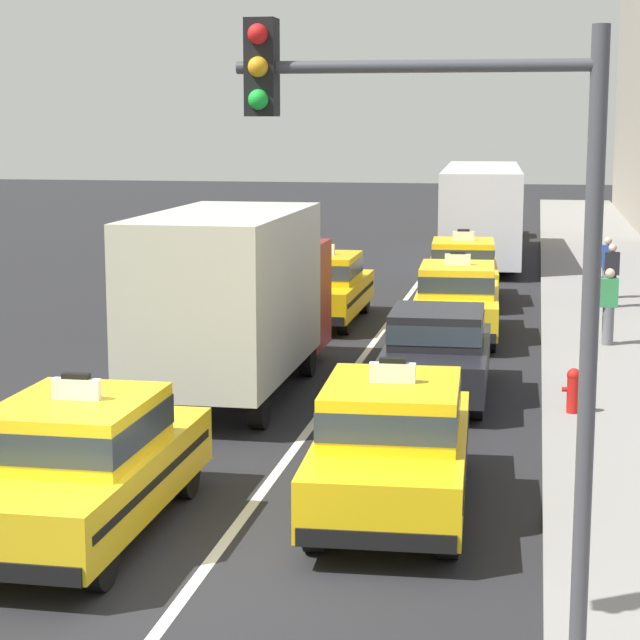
% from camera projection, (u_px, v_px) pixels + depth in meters
% --- Properties ---
extents(ground_plane, '(160.00, 160.00, 0.00)m').
position_uv_depth(ground_plane, '(192.00, 586.00, 12.25)').
color(ground_plane, '#232326').
extents(lane_stripe_left_right, '(0.14, 80.00, 0.01)m').
position_uv_depth(lane_stripe_left_right, '(405.00, 301.00, 31.64)').
color(lane_stripe_left_right, silver).
rests_on(lane_stripe_left_right, ground).
extents(sidewalk_curb, '(4.00, 90.00, 0.15)m').
position_uv_depth(sidewalk_curb, '(634.00, 338.00, 25.78)').
color(sidewalk_curb, gray).
rests_on(sidewalk_curb, ground).
extents(taxi_left_nearest, '(1.83, 4.56, 1.96)m').
position_uv_depth(taxi_left_nearest, '(82.00, 463.00, 13.60)').
color(taxi_left_nearest, black).
rests_on(taxi_left_nearest, ground).
extents(box_truck_left_second, '(2.31, 6.97, 3.27)m').
position_uv_depth(box_truck_left_second, '(237.00, 294.00, 20.69)').
color(box_truck_left_second, black).
rests_on(box_truck_left_second, ground).
extents(taxi_left_third, '(1.82, 4.56, 1.96)m').
position_uv_depth(taxi_left_third, '(324.00, 286.00, 28.05)').
color(taxi_left_third, black).
rests_on(taxi_left_third, ground).
extents(taxi_right_nearest, '(2.00, 4.63, 1.96)m').
position_uv_depth(taxi_right_nearest, '(392.00, 443.00, 14.46)').
color(taxi_right_nearest, black).
rests_on(taxi_right_nearest, ground).
extents(sedan_right_second, '(1.85, 4.34, 1.58)m').
position_uv_depth(sedan_right_second, '(437.00, 350.00, 20.41)').
color(sedan_right_second, black).
rests_on(sedan_right_second, ground).
extents(taxi_right_third, '(1.99, 4.63, 1.96)m').
position_uv_depth(taxi_right_third, '(457.00, 299.00, 26.03)').
color(taxi_right_third, black).
rests_on(taxi_right_third, ground).
extents(taxi_right_fourth, '(2.06, 4.65, 1.96)m').
position_uv_depth(taxi_right_fourth, '(463.00, 269.00, 31.27)').
color(taxi_right_fourth, black).
rests_on(taxi_right_fourth, ground).
extents(bus_right_fifth, '(2.94, 11.29, 3.22)m').
position_uv_depth(bus_right_fifth, '(482.00, 208.00, 40.37)').
color(bus_right_fifth, black).
rests_on(bus_right_fifth, ground).
extents(taxi_right_sixth, '(1.89, 4.59, 1.96)m').
position_uv_depth(taxi_right_sixth, '(492.00, 216.00, 48.95)').
color(taxi_right_sixth, black).
rests_on(taxi_right_sixth, ground).
extents(pedestrian_near_crosswalk, '(0.47, 0.24, 1.61)m').
position_uv_depth(pedestrian_near_crosswalk, '(608.00, 307.00, 24.51)').
color(pedestrian_near_crosswalk, slate).
rests_on(pedestrian_near_crosswalk, sidewalk_curb).
extents(pedestrian_mid_block, '(0.47, 0.24, 1.60)m').
position_uv_depth(pedestrian_mid_block, '(611.00, 276.00, 29.46)').
color(pedestrian_mid_block, '#23232D').
rests_on(pedestrian_mid_block, sidewalk_curb).
extents(pedestrian_by_storefront, '(0.36, 0.24, 1.62)m').
position_uv_depth(pedestrian_by_storefront, '(607.00, 267.00, 30.93)').
color(pedestrian_by_storefront, slate).
rests_on(pedestrian_by_storefront, sidewalk_curb).
extents(fire_hydrant, '(0.36, 0.22, 0.73)m').
position_uv_depth(fire_hydrant, '(573.00, 389.00, 18.84)').
color(fire_hydrant, red).
rests_on(fire_hydrant, sidewalk_curb).
extents(traffic_light_pole, '(2.87, 0.33, 5.58)m').
position_uv_depth(traffic_light_pole, '(467.00, 245.00, 9.20)').
color(traffic_light_pole, '#47474C').
rests_on(traffic_light_pole, ground).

